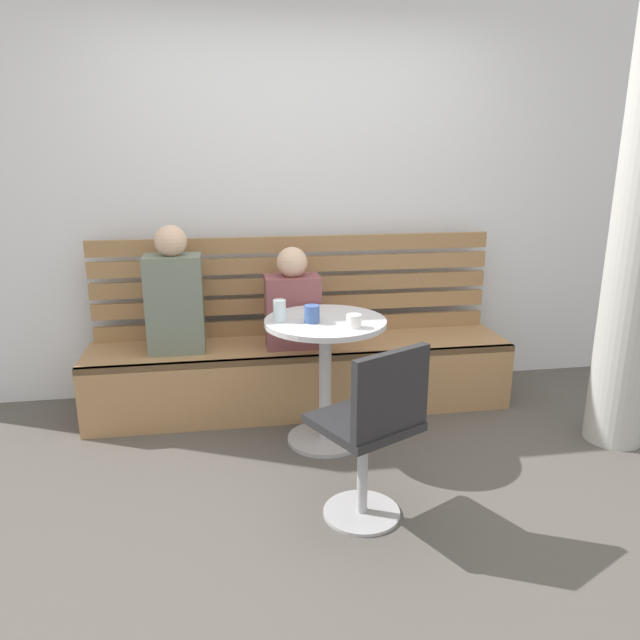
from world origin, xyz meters
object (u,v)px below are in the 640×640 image
object	(u,v)px
cafe_table	(325,357)
cup_glass_tall	(279,310)
white_chair	(373,428)
person_child_left	(293,303)
person_adult	(174,296)
cup_ceramic_white	(354,321)
cup_mug_blue	(312,314)
booth_bench	(301,376)

from	to	relation	value
cafe_table	cup_glass_tall	bearing A→B (deg)	177.55
white_chair	person_child_left	size ratio (longest dim) A/B	1.34
person_adult	cafe_table	bearing A→B (deg)	-30.05
cup_ceramic_white	person_child_left	bearing A→B (deg)	111.28
cafe_table	white_chair	bearing A→B (deg)	-84.76
white_chair	cafe_table	bearing A→B (deg)	95.24
person_child_left	cup_ceramic_white	size ratio (longest dim) A/B	7.94
cup_ceramic_white	cup_glass_tall	distance (m)	0.42
person_adult	cup_mug_blue	world-z (taller)	person_adult
booth_bench	cup_mug_blue	distance (m)	0.78
person_adult	cup_glass_tall	distance (m)	0.76
person_adult	cup_ceramic_white	xyz separation A→B (m)	(0.97, -0.66, -0.02)
booth_bench	cup_mug_blue	xyz separation A→B (m)	(-0.01, -0.54, 0.57)
booth_bench	person_child_left	bearing A→B (deg)	-152.49
person_adult	person_child_left	distance (m)	0.72
booth_bench	person_adult	xyz separation A→B (m)	(-0.77, -0.01, 0.57)
booth_bench	cup_ceramic_white	world-z (taller)	cup_ceramic_white
person_child_left	white_chair	bearing A→B (deg)	-81.03
cafe_table	cup_ceramic_white	distance (m)	0.33
cafe_table	white_chair	world-z (taller)	white_chair
person_adult	cup_ceramic_white	bearing A→B (deg)	-34.37
cup_glass_tall	white_chair	bearing A→B (deg)	-68.21
cup_mug_blue	white_chair	bearing A→B (deg)	-78.51
booth_bench	white_chair	world-z (taller)	white_chair
booth_bench	white_chair	size ratio (longest dim) A/B	3.18
cup_glass_tall	person_child_left	bearing A→B (deg)	74.74
booth_bench	cup_mug_blue	size ratio (longest dim) A/B	28.42
booth_bench	cup_ceramic_white	distance (m)	0.89
person_child_left	cup_ceramic_white	bearing A→B (deg)	-68.72
person_adult	cup_mug_blue	xyz separation A→B (m)	(0.77, -0.53, -0.00)
cup_glass_tall	cup_ceramic_white	bearing A→B (deg)	-26.14
cup_glass_tall	person_adult	bearing A→B (deg)	141.12
booth_bench	cafe_table	xyz separation A→B (m)	(0.07, -0.50, 0.30)
white_chair	booth_bench	bearing A→B (deg)	96.41
booth_bench	person_adult	world-z (taller)	person_adult
white_chair	person_child_left	distance (m)	1.32
booth_bench	person_child_left	xyz separation A→B (m)	(-0.05, -0.03, 0.50)
cafe_table	cup_glass_tall	xyz separation A→B (m)	(-0.25, 0.01, 0.28)
cafe_table	person_adult	bearing A→B (deg)	149.95
cafe_table	white_chair	size ratio (longest dim) A/B	0.87
white_chair	cup_glass_tall	world-z (taller)	cup_glass_tall
person_adult	cup_mug_blue	bearing A→B (deg)	-34.79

